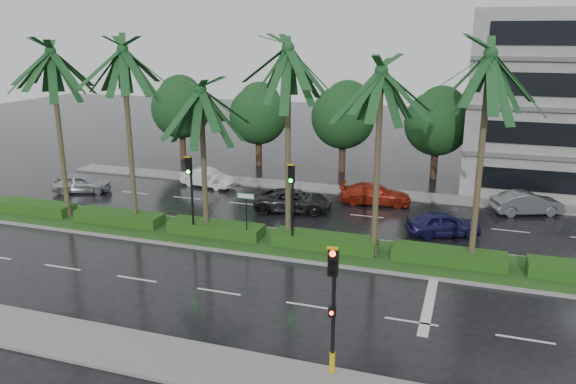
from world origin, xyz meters
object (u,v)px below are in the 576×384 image
(signal_median_left, at_px, (190,184))
(car_white, at_px, (208,178))
(street_sign, at_px, (246,205))
(car_darkgrey, at_px, (293,200))
(car_silver, at_px, (82,183))
(car_red, at_px, (375,194))
(car_grey, at_px, (527,203))
(signal_near, at_px, (333,305))
(car_blue, at_px, (444,224))

(signal_median_left, bearing_deg, car_white, 112.06)
(signal_median_left, height_order, street_sign, signal_median_left)
(street_sign, height_order, car_darkgrey, street_sign)
(signal_median_left, xyz_separation_m, car_silver, (-11.43, 5.68, -2.35))
(street_sign, distance_m, car_red, 10.57)
(car_darkgrey, relative_size, car_grey, 1.16)
(car_silver, bearing_deg, signal_near, -147.71)
(signal_median_left, bearing_deg, car_grey, 30.97)
(signal_near, distance_m, signal_median_left, 13.93)
(car_silver, distance_m, car_darkgrey, 14.94)
(car_blue, bearing_deg, car_darkgrey, 58.31)
(street_sign, distance_m, car_white, 11.89)
(signal_near, xyz_separation_m, car_red, (-2.00, 19.06, -1.85))
(street_sign, relative_size, car_darkgrey, 0.54)
(signal_near, xyz_separation_m, car_silver, (-21.43, 15.36, -1.85))
(car_red, xyz_separation_m, car_grey, (9.00, 0.83, 0.03))
(signal_median_left, distance_m, car_grey, 19.96)
(car_darkgrey, height_order, car_grey, car_grey)
(signal_median_left, relative_size, car_silver, 1.14)
(signal_near, xyz_separation_m, car_blue, (2.50, 14.46, -1.84))
(signal_median_left, relative_size, car_white, 1.12)
(street_sign, relative_size, car_silver, 0.68)
(car_silver, xyz_separation_m, car_darkgrey, (14.93, 0.63, 0.02))
(signal_median_left, xyz_separation_m, car_red, (8.00, 9.37, -2.35))
(signal_near, xyz_separation_m, signal_median_left, (-10.00, 9.69, 0.49))
(signal_median_left, xyz_separation_m, car_blue, (12.50, 4.77, -2.33))
(car_blue, relative_size, car_grey, 0.95)
(street_sign, distance_m, car_darkgrey, 6.31)
(car_white, bearing_deg, car_grey, -81.00)
(signal_near, relative_size, signal_median_left, 1.00)
(car_white, bearing_deg, signal_near, -136.64)
(car_white, xyz_separation_m, car_darkgrey, (7.44, -3.41, 0.03))
(car_darkgrey, bearing_deg, car_blue, -112.50)
(signal_near, bearing_deg, car_white, 125.69)
(signal_median_left, bearing_deg, car_darkgrey, 60.96)
(street_sign, height_order, car_red, street_sign)
(street_sign, height_order, car_grey, street_sign)
(car_darkgrey, height_order, car_blue, car_darkgrey)
(street_sign, height_order, car_white, street_sign)
(signal_near, height_order, car_blue, signal_near)
(car_darkgrey, bearing_deg, signal_near, -170.70)
(car_silver, distance_m, car_grey, 28.78)
(car_red, distance_m, car_blue, 6.44)
(car_silver, bearing_deg, car_blue, -114.24)
(car_darkgrey, bearing_deg, car_white, 52.53)
(signal_near, height_order, car_white, signal_near)
(car_silver, height_order, car_white, car_silver)
(signal_median_left, distance_m, car_darkgrey, 7.58)
(street_sign, bearing_deg, car_darkgrey, 85.33)
(signal_near, relative_size, car_blue, 1.12)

